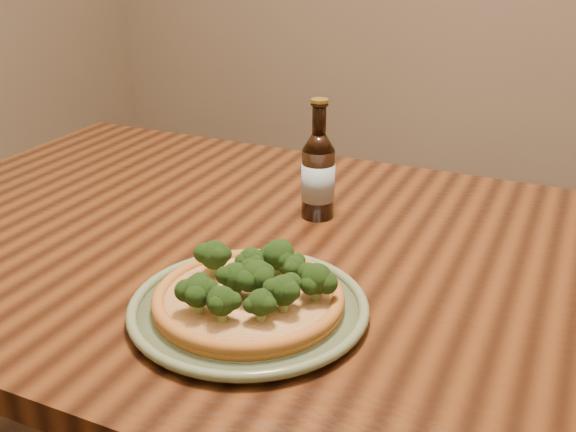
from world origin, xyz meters
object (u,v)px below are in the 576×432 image
at_px(table, 325,307).
at_px(plate, 249,307).
at_px(beer_bottle, 318,175).
at_px(pizza, 250,294).

relative_size(table, plate, 5.13).
height_order(plate, beer_bottle, beer_bottle).
xyz_separation_m(plate, beer_bottle, (-0.04, 0.33, 0.07)).
distance_m(plate, beer_bottle, 0.34).
xyz_separation_m(table, beer_bottle, (-0.07, 0.13, 0.17)).
bearing_deg(table, beer_bottle, 118.00).
relative_size(table, beer_bottle, 7.76).
height_order(table, beer_bottle, beer_bottle).
bearing_deg(beer_bottle, pizza, -77.57).
bearing_deg(plate, pizza, 16.48).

